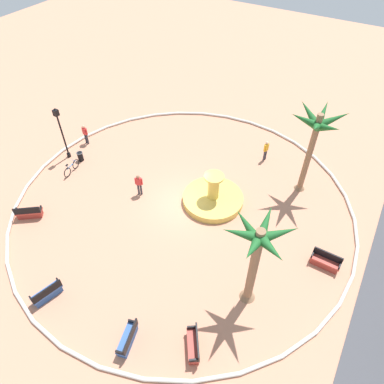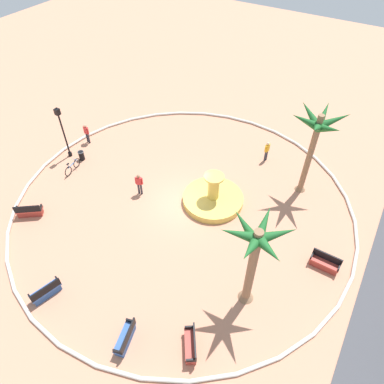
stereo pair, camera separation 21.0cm
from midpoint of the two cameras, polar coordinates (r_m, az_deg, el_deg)
ground_plane at (r=23.31m, az=-1.70°, el=-1.85°), size 80.00×80.00×0.00m
plaza_curb at (r=23.23m, az=-1.71°, el=-1.68°), size 21.95×21.95×0.20m
fountain at (r=23.24m, az=3.12°, el=-0.96°), size 3.97×3.97×2.26m
palm_tree_near_fountain at (r=15.96m, az=10.04°, el=-8.90°), size 3.37×3.15×5.68m
palm_tree_by_curb at (r=22.52m, az=19.06°, el=9.24°), size 3.57×3.34×6.14m
bench_east at (r=20.42m, az=-22.55°, el=-14.86°), size 1.68×0.90×1.00m
bench_west at (r=17.81m, az=-0.12°, el=-23.48°), size 1.60×1.32×1.00m
bench_north at (r=18.19m, az=-10.62°, el=-22.27°), size 1.68×0.91×1.00m
bench_southeast at (r=21.27m, az=20.37°, el=-10.52°), size 0.52×1.61×1.00m
bench_southwest at (r=24.53m, az=-24.94°, el=-3.09°), size 1.37×1.58×1.00m
lamppost at (r=27.15m, az=-20.55°, el=9.41°), size 0.32×0.32×4.17m
trash_bin at (r=27.64m, az=-17.75°, el=5.51°), size 0.46×0.46×0.73m
bicycle_red_frame at (r=26.77m, az=-19.04°, el=3.68°), size 1.71×0.45×0.94m
person_cyclist_helmet at (r=28.94m, az=-17.02°, el=9.01°), size 0.22×0.53×1.66m
person_cyclist_photo at (r=26.62m, az=11.59°, el=6.70°), size 0.52×0.27×1.64m
person_pedestrian_stroll at (r=23.55m, az=-8.78°, el=1.32°), size 0.31×0.50×1.67m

